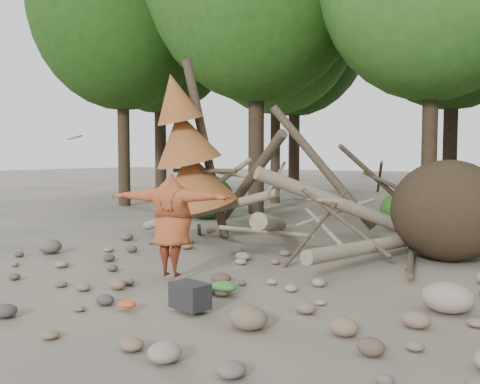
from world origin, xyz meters
The scene contains 12 objects.
ground centered at (0.00, 0.00, 0.00)m, with size 120.00×120.00×0.00m, color #514C44.
deadfall_pile centered at (2.02, 4.24, 0.95)m, with size 8.55×5.24×3.30m.
dead_conifer centered at (-3.12, 3.37, 2.11)m, with size 2.06×2.16×4.35m.
bush_left centered at (-5.50, 7.20, 0.72)m, with size 1.80×1.80×1.44m, color #234F15.
bush_mid centered at (0.80, 7.80, 0.56)m, with size 1.40×1.40×1.12m, color #2E651D.
frisbee_thrower centered at (-0.82, 0.09, 0.92)m, with size 3.10×1.17×2.36m.
backpack centered at (0.55, -1.14, 0.17)m, with size 0.50×0.33×0.33m, color black.
cloth_green centered at (0.42, -0.19, 0.08)m, with size 0.42×0.35×0.16m, color #39702C.
cloth_orange centered at (-0.17, -1.57, 0.05)m, with size 0.27×0.22×0.10m, color #C04521.
boulder_front_right centered at (1.57, -1.30, 0.14)m, with size 0.48×0.43×0.29m, color brown.
boulder_mid_right centered at (3.39, 0.71, 0.20)m, with size 0.68×0.61×0.41m, color gray.
boulder_mid_left centered at (-4.55, 0.53, 0.15)m, with size 0.50×0.45×0.30m, color #5E554F.
Camera 1 is at (4.90, -6.55, 2.07)m, focal length 40.00 mm.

